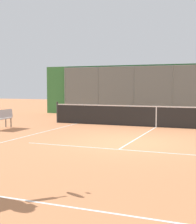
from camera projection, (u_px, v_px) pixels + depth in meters
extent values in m
plane|color=#C67A4C|center=(130.00, 143.00, 10.65)|extent=(60.00, 60.00, 0.00)
cube|color=white|center=(32.00, 201.00, 5.20)|extent=(7.89, 0.05, 0.01)
cube|color=white|center=(119.00, 149.00, 9.47)|extent=(6.16, 0.05, 0.01)
cube|color=white|center=(16.00, 139.00, 11.37)|extent=(0.05, 10.22, 0.01)
cube|color=white|center=(141.00, 136.00, 12.09)|extent=(0.05, 5.62, 0.01)
cylinder|color=slate|center=(173.00, 91.00, 19.12)|extent=(0.07, 0.07, 3.09)
cylinder|color=slate|center=(134.00, 91.00, 19.98)|extent=(0.07, 0.07, 3.09)
cylinder|color=slate|center=(98.00, 91.00, 20.84)|extent=(0.07, 0.07, 3.09)
cylinder|color=slate|center=(65.00, 91.00, 21.70)|extent=(0.07, 0.07, 3.09)
cylinder|color=slate|center=(173.00, 66.00, 19.00)|extent=(14.24, 0.05, 0.05)
cube|color=slate|center=(173.00, 91.00, 19.12)|extent=(14.24, 0.02, 3.09)
cube|color=#387A3D|center=(174.00, 91.00, 19.72)|extent=(17.24, 0.90, 3.18)
cube|color=#ADADA8|center=(172.00, 116.00, 19.07)|extent=(15.24, 0.18, 0.15)
cylinder|color=#2D2D2D|center=(57.00, 112.00, 16.48)|extent=(0.09, 0.09, 1.07)
cube|color=black|center=(156.00, 117.00, 14.66)|extent=(10.04, 0.02, 0.91)
cube|color=white|center=(156.00, 107.00, 14.62)|extent=(10.04, 0.04, 0.05)
cube|color=white|center=(156.00, 117.00, 14.66)|extent=(0.05, 0.04, 0.91)
cube|color=#B7B7BC|center=(0.00, 119.00, 14.05)|extent=(0.38, 1.30, 0.05)
cube|color=#B7B7BC|center=(3.00, 114.00, 13.97)|extent=(0.09, 1.30, 0.36)
cylinder|color=#333338|center=(6.00, 122.00, 14.67)|extent=(0.04, 0.04, 0.44)
cylinder|color=#333338|center=(11.00, 123.00, 14.57)|extent=(0.04, 0.04, 0.44)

